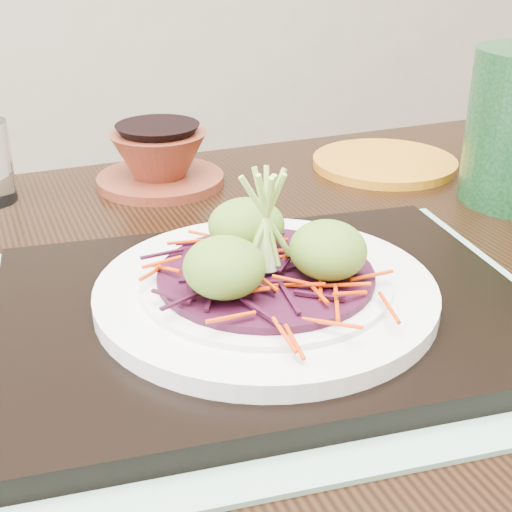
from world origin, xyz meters
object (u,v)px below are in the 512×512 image
object	(u,v)px
dining_table	(241,405)
yellow_plate	(384,163)
white_plate	(266,290)
serving_tray	(266,310)
terracotta_bowl_set	(160,161)

from	to	relation	value
dining_table	yellow_plate	xyz separation A→B (m)	(0.28, 0.26, 0.10)
dining_table	white_plate	bearing A→B (deg)	-78.90
white_plate	dining_table	bearing A→B (deg)	102.81
serving_tray	yellow_plate	distance (m)	0.40
serving_tray	white_plate	xyz separation A→B (m)	(0.00, 0.00, 0.02)
dining_table	white_plate	distance (m)	0.13
white_plate	yellow_plate	xyz separation A→B (m)	(0.27, 0.29, -0.02)
dining_table	serving_tray	xyz separation A→B (m)	(0.01, -0.03, 0.11)
terracotta_bowl_set	white_plate	bearing A→B (deg)	-90.34
dining_table	serving_tray	size ratio (longest dim) A/B	3.14
dining_table	white_plate	xyz separation A→B (m)	(0.01, -0.03, 0.13)
dining_table	yellow_plate	bearing A→B (deg)	41.06
serving_tray	white_plate	world-z (taller)	white_plate
terracotta_bowl_set	yellow_plate	distance (m)	0.27
serving_tray	yellow_plate	xyz separation A→B (m)	(0.27, 0.29, -0.01)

